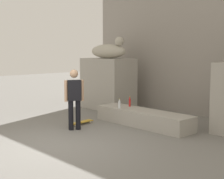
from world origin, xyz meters
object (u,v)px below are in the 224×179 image
(statue_reclining_left, at_px, (109,51))
(skater, at_px, (74,97))
(bottle_red, at_px, (130,102))
(skateboard, at_px, (81,122))
(bottle_clear, at_px, (119,104))

(statue_reclining_left, bearing_deg, skater, -63.91)
(skater, relative_size, bottle_red, 5.40)
(skateboard, distance_m, bottle_red, 1.63)
(skater, height_order, bottle_red, skater)
(skater, distance_m, bottle_clear, 1.55)
(skater, height_order, skateboard, skater)
(bottle_clear, xyz_separation_m, bottle_red, (-0.03, 0.47, 0.01))
(skateboard, bearing_deg, skater, -148.40)
(skater, distance_m, bottle_red, 2.00)
(bottle_red, bearing_deg, skater, -96.20)
(statue_reclining_left, xyz_separation_m, skateboard, (1.37, -2.35, -2.09))
(statue_reclining_left, distance_m, bottle_clear, 2.94)
(statue_reclining_left, distance_m, skateboard, 3.43)
(bottle_clear, height_order, bottle_red, bottle_red)
(bottle_clear, bearing_deg, statue_reclining_left, 145.20)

